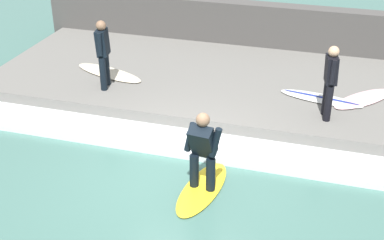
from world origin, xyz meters
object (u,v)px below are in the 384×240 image
(surfer_waiting_near, at_px, (330,78))
(surfer_waiting_far, at_px, (103,51))
(surfboard_waiting_near, at_px, (321,98))
(surfer_riding, at_px, (203,148))
(surfboard_spare, at_px, (363,99))
(surfboard_riding, at_px, (202,189))
(surfboard_waiting_far, at_px, (109,73))

(surfer_waiting_near, height_order, surfer_waiting_far, surfer_waiting_far)
(surfboard_waiting_near, xyz_separation_m, surfer_waiting_far, (-0.70, 4.70, 0.84))
(surfer_riding, height_order, surfboard_spare, surfer_riding)
(surfer_waiting_near, distance_m, surfboard_waiting_near, 1.14)
(surfboard_riding, height_order, surfboard_spare, surfboard_spare)
(surfboard_riding, relative_size, surfboard_waiting_near, 0.97)
(surfboard_riding, bearing_deg, surfboard_waiting_far, 43.52)
(surfer_riding, xyz_separation_m, surfboard_spare, (3.65, -2.57, -0.45))
(surfboard_riding, xyz_separation_m, surfer_waiting_near, (2.62, -1.84, 1.18))
(surfboard_riding, bearing_deg, surfer_waiting_far, 47.91)
(surfboard_waiting_far, distance_m, surfboard_spare, 5.82)
(surfer_waiting_far, relative_size, surfboard_waiting_far, 0.78)
(surfboard_riding, distance_m, surfboard_waiting_near, 3.83)
(surfboard_waiting_near, bearing_deg, surfer_waiting_far, 98.45)
(surfboard_waiting_far, bearing_deg, surfer_waiting_far, -161.08)
(surfer_riding, bearing_deg, surfer_waiting_near, -35.09)
(surfer_riding, relative_size, surfboard_waiting_near, 0.77)
(surfboard_riding, xyz_separation_m, surfer_waiting_far, (2.71, 3.00, 1.20))
(surfboard_waiting_near, height_order, surfer_waiting_far, surfer_waiting_far)
(surfer_riding, bearing_deg, surfboard_waiting_near, -26.48)
(surfer_waiting_near, bearing_deg, surfboard_waiting_far, 81.15)
(surfer_waiting_near, bearing_deg, surfer_waiting_far, 88.96)
(surfer_waiting_far, bearing_deg, surfer_waiting_near, -91.04)
(surfer_riding, height_order, surfer_waiting_near, surfer_waiting_near)
(surfboard_riding, bearing_deg, surfer_waiting_near, -35.09)
(surfboard_riding, xyz_separation_m, surfboard_spare, (3.65, -2.57, 0.36))
(surfboard_waiting_near, relative_size, surfboard_waiting_far, 0.93)
(surfboard_waiting_far, bearing_deg, surfer_riding, -136.48)
(surfboard_waiting_near, height_order, surfboard_spare, surfboard_waiting_near)
(surfboard_spare, bearing_deg, surfboard_riding, 144.87)
(surfer_waiting_far, bearing_deg, surfboard_spare, -80.46)
(surfboard_riding, distance_m, surfer_riding, 0.82)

